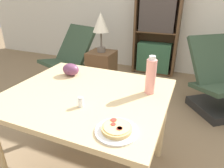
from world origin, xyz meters
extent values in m
cube|color=#D1B27F|center=(-0.06, -0.01, 0.72)|extent=(1.08, 0.92, 0.03)
cylinder|color=#D1B27F|center=(-0.54, 0.39, 0.35)|extent=(0.06, 0.06, 0.70)
cylinder|color=#D1B27F|center=(0.42, 0.39, 0.35)|extent=(0.06, 0.06, 0.70)
cylinder|color=white|center=(0.29, -0.32, 0.74)|extent=(0.22, 0.22, 0.01)
cylinder|color=#DBB26B|center=(0.29, -0.32, 0.76)|extent=(0.15, 0.15, 0.02)
cylinder|color=#EACC7A|center=(0.29, -0.32, 0.77)|extent=(0.13, 0.13, 0.00)
cylinder|color=#A83328|center=(0.26, -0.31, 0.77)|extent=(0.03, 0.03, 0.00)
cylinder|color=#A83328|center=(0.31, -0.33, 0.77)|extent=(0.03, 0.03, 0.00)
cylinder|color=#A83328|center=(0.25, -0.28, 0.77)|extent=(0.03, 0.03, 0.00)
cylinder|color=#A83328|center=(0.30, -0.33, 0.77)|extent=(0.03, 0.03, 0.00)
ellipsoid|color=#6B3856|center=(-0.33, 0.22, 0.79)|extent=(0.14, 0.11, 0.10)
sphere|color=#6B3856|center=(-0.31, 0.23, 0.76)|extent=(0.02, 0.02, 0.02)
sphere|color=#6B3856|center=(-0.31, 0.21, 0.76)|extent=(0.03, 0.03, 0.03)
sphere|color=#6B3856|center=(-0.38, 0.23, 0.76)|extent=(0.02, 0.02, 0.02)
sphere|color=#6B3856|center=(-0.36, 0.21, 0.80)|extent=(0.03, 0.03, 0.03)
sphere|color=#6B3856|center=(-0.32, 0.17, 0.79)|extent=(0.02, 0.02, 0.02)
sphere|color=#6B3856|center=(-0.29, 0.21, 0.77)|extent=(0.03, 0.03, 0.03)
cylinder|color=pink|center=(0.34, 0.16, 0.85)|extent=(0.07, 0.07, 0.23)
cylinder|color=white|center=(0.34, 0.16, 0.98)|extent=(0.04, 0.04, 0.03)
cylinder|color=white|center=(0.00, -0.18, 0.76)|extent=(0.03, 0.03, 0.05)
cylinder|color=#B7B7BC|center=(0.00, -0.18, 0.79)|extent=(0.03, 0.03, 0.01)
cube|color=black|center=(-1.24, 1.37, 0.05)|extent=(0.70, 0.70, 0.10)
cube|color=#334733|center=(-1.24, 1.30, 0.36)|extent=(0.73, 0.67, 0.14)
cube|color=#334733|center=(-1.16, 1.59, 0.60)|extent=(0.70, 0.58, 0.55)
cube|color=black|center=(0.96, 1.42, 0.05)|extent=(0.77, 0.77, 0.10)
cube|color=#334733|center=(0.96, 1.36, 0.36)|extent=(0.78, 0.76, 0.14)
cube|color=#334733|center=(0.82, 1.60, 0.60)|extent=(0.72, 0.69, 0.55)
cube|color=brown|center=(-0.43, 2.45, 0.74)|extent=(0.04, 0.30, 1.47)
cube|color=brown|center=(0.28, 2.45, 0.74)|extent=(0.04, 0.30, 1.47)
cube|color=brown|center=(-0.07, 2.59, 0.74)|extent=(0.74, 0.01, 1.47)
cube|color=brown|center=(-0.07, 2.45, 0.02)|extent=(0.67, 0.29, 0.02)
cube|color=#3D704C|center=(-0.07, 2.43, 0.29)|extent=(0.58, 0.21, 0.52)
cube|color=brown|center=(-0.07, 2.45, 0.74)|extent=(0.67, 0.29, 0.02)
cube|color=#4C423D|center=(-0.07, 2.43, 1.00)|extent=(0.58, 0.21, 0.52)
cube|color=brown|center=(-0.57, 1.28, 0.32)|extent=(0.34, 0.34, 0.63)
cylinder|color=#665B51|center=(-0.57, 1.28, 0.66)|extent=(0.11, 0.11, 0.06)
cylinder|color=#665B51|center=(-0.57, 1.28, 0.79)|extent=(0.02, 0.02, 0.20)
cone|color=beige|center=(-0.57, 1.28, 1.01)|extent=(0.21, 0.21, 0.24)
camera|label=1|loc=(0.57, -1.06, 1.37)|focal=32.00mm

